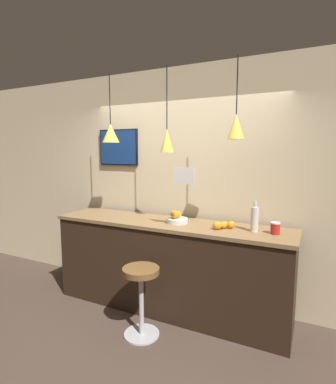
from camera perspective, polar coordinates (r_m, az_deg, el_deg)
ground_plane at (r=3.38m, az=-5.55°, el=-26.03°), size 14.00×14.00×0.00m
back_wall at (r=3.80m, az=2.88°, el=1.28°), size 8.00×0.06×2.90m
service_counter at (r=3.64m, az=0.00°, el=-13.87°), size 2.83×0.64×1.07m
bar_stool at (r=3.18m, az=-5.15°, el=-17.69°), size 0.37×0.37×0.72m
fruit_bowl at (r=3.44m, az=1.62°, el=-5.00°), size 0.25×0.25×0.14m
orange_pile at (r=3.23m, az=10.49°, el=-6.21°), size 0.20×0.22×0.08m
juice_bottle at (r=3.16m, az=16.16°, el=-4.92°), size 0.08×0.08×0.32m
spread_jar at (r=3.15m, az=19.75°, el=-6.50°), size 0.09×0.09×0.12m
pendant_lamp_left at (r=3.78m, az=-10.87°, el=10.96°), size 0.21×0.21×0.82m
pendant_lamp_middle at (r=3.37m, az=-0.22°, el=9.83°), size 0.15×0.15×0.93m
pendant_lamp_right at (r=3.11m, az=12.82°, el=12.10°), size 0.17×0.17×0.80m
mounted_tv at (r=4.20m, az=-9.42°, el=8.39°), size 0.60×0.04×0.48m
hanging_menu_board at (r=3.06m, az=3.03°, el=3.10°), size 0.24×0.01×0.17m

